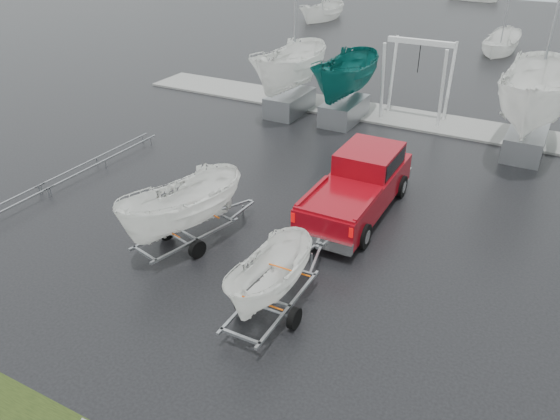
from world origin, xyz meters
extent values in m
plane|color=black|center=(0.00, 0.00, 0.00)|extent=(120.00, 120.00, 0.00)
cube|color=gray|center=(0.00, 13.00, 0.05)|extent=(30.00, 3.00, 0.12)
cube|color=maroon|center=(2.11, 2.34, 0.86)|extent=(2.19, 6.23, 1.02)
cube|color=maroon|center=(2.10, 3.47, 1.66)|extent=(2.00, 2.48, 0.91)
cube|color=black|center=(2.10, 3.47, 1.71)|extent=(2.03, 2.21, 0.59)
cube|color=silver|center=(2.13, -0.82, 0.54)|extent=(2.17, 0.21, 0.37)
cylinder|color=black|center=(1.07, 4.37, 0.43)|extent=(0.33, 0.86, 0.86)
cylinder|color=black|center=(3.11, 4.39, 0.43)|extent=(0.33, 0.86, 0.86)
cylinder|color=black|center=(1.10, 0.30, 0.43)|extent=(0.33, 0.86, 0.86)
cylinder|color=black|center=(3.14, 0.31, 0.43)|extent=(0.33, 0.86, 0.86)
cube|color=gray|center=(1.60, -4.02, 0.45)|extent=(0.10, 3.60, 0.08)
cube|color=gray|center=(2.70, -4.01, 0.45)|extent=(0.10, 3.60, 0.08)
cylinder|color=gray|center=(2.15, -4.22, 0.30)|extent=(1.60, 0.09, 0.08)
cylinder|color=black|center=(1.35, -4.22, 0.30)|extent=(0.18, 0.60, 0.60)
cylinder|color=black|center=(2.95, -4.21, 0.30)|extent=(0.18, 0.60, 0.60)
imported|color=white|center=(2.15, -4.02, 2.39)|extent=(1.44, 1.48, 3.80)
cube|color=#E15407|center=(2.15, -3.22, 1.00)|extent=(1.55, 0.05, 0.03)
cube|color=#E15407|center=(2.16, -4.82, 1.00)|extent=(1.55, 0.05, 0.03)
cube|color=gray|center=(-2.52, -2.20, 0.45)|extent=(0.95, 3.51, 0.08)
cube|color=gray|center=(-1.45, -2.46, 0.45)|extent=(0.95, 3.51, 0.08)
cylinder|color=gray|center=(-2.03, -2.53, 0.30)|extent=(1.57, 0.46, 0.08)
cylinder|color=black|center=(-2.81, -2.33, 0.30)|extent=(0.32, 0.63, 0.60)
cylinder|color=black|center=(-1.25, -2.72, 0.30)|extent=(0.32, 0.63, 0.60)
imported|color=white|center=(-1.98, -2.33, 2.88)|extent=(2.19, 2.22, 4.77)
cube|color=#E15407|center=(-1.79, -1.56, 1.00)|extent=(1.51, 0.42, 0.03)
cube|color=#E15407|center=(-2.18, -3.11, 1.00)|extent=(1.51, 0.42, 0.03)
cylinder|color=silver|center=(-0.43, 12.20, 2.00)|extent=(0.16, 0.58, 3.99)
cylinder|color=silver|center=(-0.43, 13.80, 2.00)|extent=(0.16, 0.58, 3.99)
cylinder|color=silver|center=(2.57, 12.20, 2.00)|extent=(0.16, 0.58, 3.99)
cylinder|color=silver|center=(2.57, 13.80, 2.00)|extent=(0.16, 0.58, 3.99)
cube|color=silver|center=(1.07, 13.00, 4.00)|extent=(3.30, 0.25, 0.25)
cube|color=gray|center=(-5.07, 11.00, 0.55)|extent=(1.60, 3.20, 1.10)
imported|color=white|center=(-5.07, 11.00, 4.42)|extent=(2.49, 2.56, 6.63)
cube|color=gray|center=(-2.02, 11.20, 0.55)|extent=(1.60, 3.20, 1.10)
imported|color=#0D5B56|center=(-2.02, 11.20, 4.19)|extent=(2.32, 2.39, 6.18)
cube|color=gray|center=(6.77, 11.00, 0.55)|extent=(1.60, 3.20, 1.10)
imported|color=white|center=(6.77, 11.00, 5.04)|extent=(2.96, 3.04, 7.87)
cylinder|color=gray|center=(-8.75, 1.00, 0.35)|extent=(0.06, 6.50, 0.06)
cylinder|color=gray|center=(-9.25, 1.00, 0.35)|extent=(0.06, 6.50, 0.06)
imported|color=white|center=(-15.01, 37.06, 0.00)|extent=(2.87, 2.93, 7.02)
imported|color=white|center=(-4.57, 57.04, 0.00)|extent=(2.95, 2.90, 6.52)
imported|color=white|center=(2.59, 31.01, 0.00)|extent=(2.47, 2.53, 6.12)
camera|label=1|loc=(7.90, -14.20, 9.79)|focal=35.00mm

